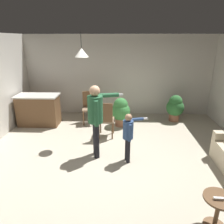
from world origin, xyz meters
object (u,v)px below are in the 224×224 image
(potted_plant_corner, at_px, (175,107))
(person_child, at_px, (128,133))
(dining_chair_by_counter, at_px, (106,118))
(dining_chair_near_wall, at_px, (89,106))
(potted_plant_by_wall, at_px, (121,111))
(person_adult, at_px, (96,114))
(side_table_by_couch, at_px, (218,209))
(spare_remote_on_table, at_px, (219,199))
(kitchen_counter, at_px, (39,110))

(potted_plant_corner, bearing_deg, person_child, -123.23)
(dining_chair_by_counter, bearing_deg, dining_chair_near_wall, 121.92)
(dining_chair_by_counter, bearing_deg, potted_plant_by_wall, 66.23)
(dining_chair_near_wall, relative_size, potted_plant_corner, 1.16)
(potted_plant_corner, bearing_deg, potted_plant_by_wall, -165.12)
(person_child, bearing_deg, person_adult, -120.25)
(person_adult, distance_m, dining_chair_near_wall, 2.11)
(person_adult, height_order, potted_plant_corner, person_adult)
(side_table_by_couch, bearing_deg, person_adult, 135.20)
(potted_plant_corner, bearing_deg, spare_remote_on_table, -96.35)
(side_table_by_couch, xyz_separation_m, spare_remote_on_table, (-0.04, -0.04, 0.21))
(potted_plant_by_wall, distance_m, spare_remote_on_table, 3.90)
(person_child, bearing_deg, spare_remote_on_table, 19.83)
(person_child, height_order, potted_plant_by_wall, person_child)
(person_adult, xyz_separation_m, dining_chair_by_counter, (0.15, 0.95, -0.47))
(kitchen_counter, bearing_deg, dining_chair_near_wall, 8.34)
(kitchen_counter, distance_m, potted_plant_by_wall, 2.53)
(potted_plant_corner, distance_m, spare_remote_on_table, 4.17)
(person_adult, distance_m, potted_plant_corner, 3.26)
(side_table_by_couch, relative_size, spare_remote_on_table, 4.00)
(side_table_by_couch, height_order, potted_plant_corner, potted_plant_corner)
(person_child, distance_m, potted_plant_by_wall, 1.99)
(spare_remote_on_table, bearing_deg, dining_chair_by_counter, 120.65)
(person_child, distance_m, dining_chair_near_wall, 2.50)
(side_table_by_couch, relative_size, potted_plant_corner, 0.60)
(person_adult, relative_size, potted_plant_by_wall, 1.86)
(person_adult, relative_size, person_child, 1.49)
(person_child, height_order, spare_remote_on_table, person_child)
(side_table_by_couch, distance_m, person_child, 2.07)
(kitchen_counter, xyz_separation_m, person_child, (2.69, -1.98, 0.21))
(person_child, distance_m, potted_plant_corner, 2.93)
(kitchen_counter, xyz_separation_m, potted_plant_by_wall, (2.53, -0.01, 0.01))
(potted_plant_corner, xyz_separation_m, potted_plant_by_wall, (-1.76, -0.47, 0.01))
(dining_chair_by_counter, bearing_deg, spare_remote_on_table, -57.26)
(side_table_by_couch, bearing_deg, spare_remote_on_table, -138.24)
(person_adult, xyz_separation_m, spare_remote_on_table, (1.84, -1.91, -0.48))
(side_table_by_couch, distance_m, dining_chair_near_wall, 4.53)
(person_adult, xyz_separation_m, dining_chair_near_wall, (-0.46, 2.00, -0.47))
(person_child, relative_size, dining_chair_by_counter, 1.10)
(potted_plant_corner, bearing_deg, kitchen_counter, -173.87)
(person_child, bearing_deg, side_table_by_couch, 21.45)
(dining_chair_near_wall, bearing_deg, potted_plant_corner, 176.05)
(person_adult, relative_size, dining_chair_near_wall, 1.64)
(kitchen_counter, relative_size, dining_chair_near_wall, 1.26)
(person_adult, relative_size, potted_plant_corner, 1.91)
(side_table_by_couch, distance_m, person_adult, 2.74)
(dining_chair_by_counter, relative_size, dining_chair_near_wall, 1.00)
(person_child, xyz_separation_m, spare_remote_on_table, (1.14, -1.70, -0.15))
(dining_chair_by_counter, distance_m, spare_remote_on_table, 3.32)
(side_table_by_couch, bearing_deg, potted_plant_by_wall, 110.20)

